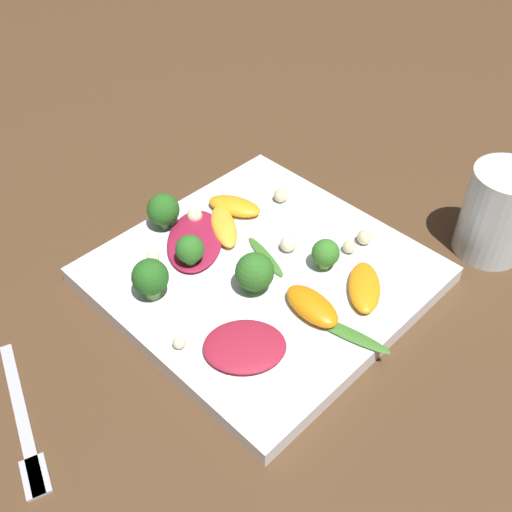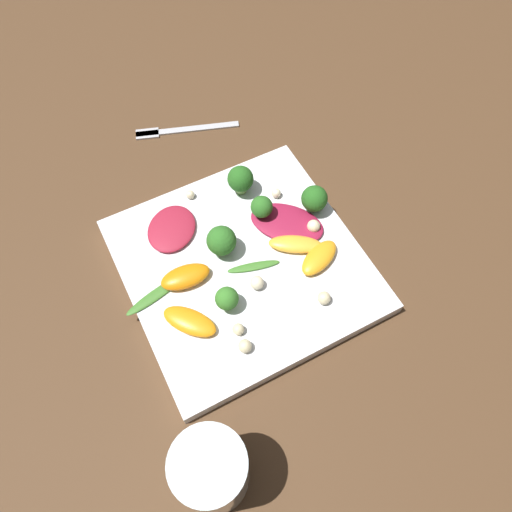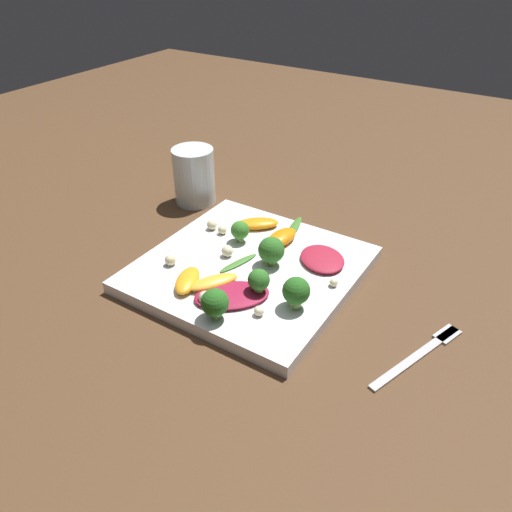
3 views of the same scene
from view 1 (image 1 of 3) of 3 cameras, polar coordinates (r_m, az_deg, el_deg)
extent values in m
plane|color=#4C331E|center=(0.66, 0.58, -2.41)|extent=(2.40, 2.40, 0.00)
cube|color=white|center=(0.66, 0.59, -1.80)|extent=(0.31, 0.31, 0.02)
cylinder|color=silver|center=(0.72, 22.04, 3.82)|extent=(0.08, 0.08, 0.11)
cube|color=#B2B2B7|center=(0.60, -21.50, -13.73)|extent=(0.07, 0.16, 0.01)
cube|color=#B2B2B7|center=(0.56, -20.30, -19.04)|extent=(0.03, 0.04, 0.01)
ellipsoid|color=maroon|center=(0.57, -1.09, -8.59)|extent=(0.10, 0.10, 0.01)
ellipsoid|color=maroon|center=(0.68, -5.82, 1.51)|extent=(0.12, 0.12, 0.01)
ellipsoid|color=#FCAD33|center=(0.69, -3.08, 2.84)|extent=(0.06, 0.08, 0.01)
ellipsoid|color=orange|center=(0.72, -2.07, 4.77)|extent=(0.05, 0.07, 0.02)
ellipsoid|color=orange|center=(0.60, 5.35, -4.75)|extent=(0.04, 0.07, 0.02)
ellipsoid|color=orange|center=(0.63, 10.28, -2.93)|extent=(0.08, 0.07, 0.01)
cylinder|color=#84AD5B|center=(0.62, -9.84, -3.20)|extent=(0.02, 0.02, 0.02)
sphere|color=#26601E|center=(0.61, -10.05, -1.97)|extent=(0.04, 0.04, 0.04)
cylinder|color=#84AD5B|center=(0.65, 6.54, -0.66)|extent=(0.01, 0.01, 0.01)
sphere|color=#387A28|center=(0.64, 6.65, 0.30)|extent=(0.03, 0.03, 0.03)
cylinder|color=#7A9E51|center=(0.65, -6.21, -0.45)|extent=(0.01, 0.01, 0.02)
sphere|color=#2D6B23|center=(0.64, -6.33, 0.67)|extent=(0.03, 0.03, 0.03)
cylinder|color=#84AD5B|center=(0.70, -8.67, 3.24)|extent=(0.01, 0.01, 0.02)
sphere|color=#26601E|center=(0.69, -8.83, 4.39)|extent=(0.04, 0.04, 0.04)
cylinder|color=#7A9E51|center=(0.62, -0.12, -2.75)|extent=(0.01, 0.01, 0.02)
sphere|color=#2D6B23|center=(0.61, -0.13, -1.52)|extent=(0.04, 0.04, 0.04)
ellipsoid|color=#3D7528|center=(0.66, 0.91, -0.04)|extent=(0.03, 0.07, 0.00)
ellipsoid|color=#3D7528|center=(0.59, 8.61, -7.25)|extent=(0.04, 0.09, 0.00)
sphere|color=beige|center=(0.73, 2.39, 5.80)|extent=(0.02, 0.02, 0.02)
sphere|color=beige|center=(0.71, -5.63, 3.97)|extent=(0.02, 0.02, 0.02)
sphere|color=beige|center=(0.67, 2.92, 1.27)|extent=(0.02, 0.02, 0.02)
sphere|color=beige|center=(0.67, 8.89, 0.88)|extent=(0.02, 0.02, 0.02)
sphere|color=beige|center=(0.68, 10.30, 1.78)|extent=(0.02, 0.02, 0.02)
sphere|color=beige|center=(0.66, -9.80, -0.02)|extent=(0.01, 0.01, 0.01)
sphere|color=beige|center=(0.58, -7.34, -8.19)|extent=(0.01, 0.01, 0.01)
camera|label=2|loc=(0.67, 43.90, 47.48)|focal=35.00mm
camera|label=3|loc=(0.84, -54.16, 27.35)|focal=35.00mm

